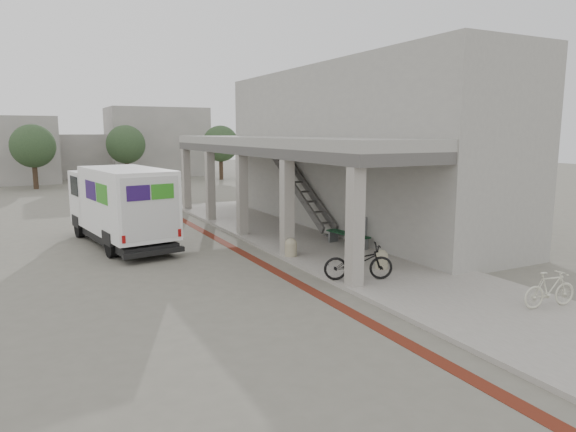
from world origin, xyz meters
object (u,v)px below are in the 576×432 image
fedex_truck (120,204)px  bicycle_cream (550,289)px  bicycle_black (358,262)px  utility_cabinet (357,231)px  bench (348,237)px

fedex_truck → bicycle_cream: size_ratio=4.85×
fedex_truck → bicycle_black: bearing=-67.4°
utility_cabinet → bicycle_black: bearing=-112.6°
fedex_truck → bicycle_black: size_ratio=3.64×
fedex_truck → bicycle_black: (5.06, -8.33, -0.93)m
fedex_truck → bench: 8.62m
fedex_truck → utility_cabinet: 8.91m
bench → bicycle_black: 4.36m
fedex_truck → utility_cabinet: bearing=-40.2°
bench → bicycle_black: bicycle_black is taller
fedex_truck → bench: bearing=-40.9°
bench → utility_cabinet: 0.40m
utility_cabinet → bicycle_cream: bearing=-77.0°
bench → bicycle_cream: (0.53, -7.75, 0.11)m
bench → utility_cabinet: size_ratio=1.85×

